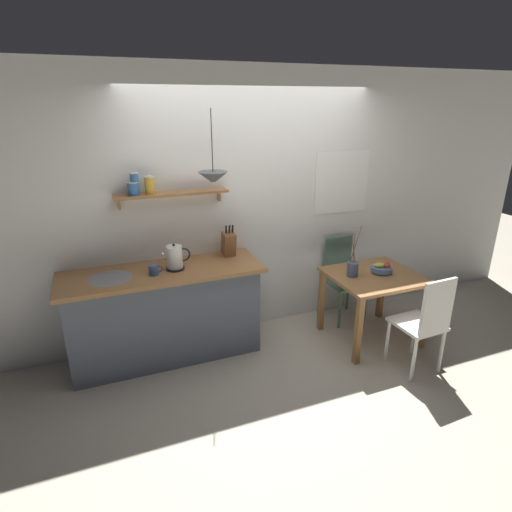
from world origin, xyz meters
TOP-DOWN VIEW (x-y plane):
  - ground_plane at (0.00, 0.00)m, footprint 14.00×14.00m
  - back_wall at (0.20, 0.65)m, footprint 6.80×0.11m
  - kitchen_counter at (-1.00, 0.32)m, footprint 1.83×0.63m
  - wall_shelf at (-0.95, 0.49)m, footprint 1.03×0.20m
  - dining_table at (1.04, -0.12)m, footprint 0.88×0.79m
  - dining_chair_near at (1.11, -0.78)m, footprint 0.41×0.42m
  - dining_chair_far at (1.02, 0.42)m, footprint 0.39×0.41m
  - fruit_bowl at (1.13, -0.10)m, footprint 0.22×0.22m
  - twig_vase at (0.80, -0.07)m, footprint 0.11×0.11m
  - electric_kettle at (-0.88, 0.28)m, footprint 0.26×0.17m
  - knife_block at (-0.32, 0.44)m, footprint 0.12×0.17m
  - coffee_mug_by_sink at (-1.08, 0.22)m, footprint 0.13×0.09m
  - pendant_lamp at (-0.50, 0.27)m, footprint 0.26×0.26m

SIDE VIEW (x-z plane):
  - ground_plane at x=0.00m, z-range 0.00..0.00m
  - kitchen_counter at x=-1.00m, z-range 0.01..0.92m
  - dining_chair_far at x=1.02m, z-range 0.05..0.98m
  - dining_chair_near at x=1.11m, z-range 0.05..1.01m
  - dining_table at x=1.04m, z-range 0.24..0.97m
  - fruit_bowl at x=1.13m, z-range 0.71..0.83m
  - twig_vase at x=0.80m, z-range 0.55..1.07m
  - coffee_mug_by_sink at x=-1.08m, z-range 0.92..1.01m
  - electric_kettle at x=-0.88m, z-range 0.90..1.15m
  - knife_block at x=-0.32m, z-range 0.88..1.21m
  - back_wall at x=0.20m, z-range 0.00..2.70m
  - wall_shelf at x=-0.95m, z-range 1.44..1.78m
  - pendant_lamp at x=-0.50m, z-range 1.42..2.05m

